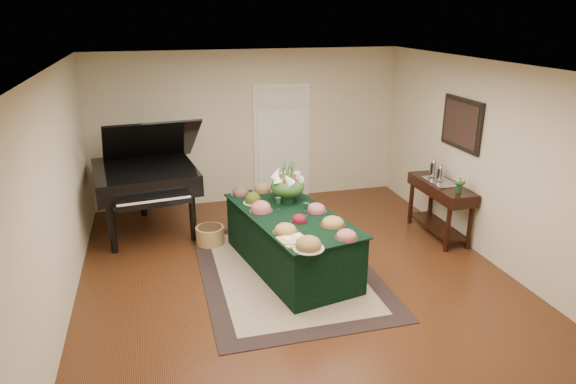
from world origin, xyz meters
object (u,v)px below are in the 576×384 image
object	(u,v)px
buffet_table	(290,241)
floral_centerpiece	(288,182)
grand_piano	(146,176)
mahogany_sideboard	(441,195)

from	to	relation	value
buffet_table	floral_centerpiece	distance (m)	0.82
floral_centerpiece	grand_piano	distance (m)	2.33
floral_centerpiece	buffet_table	bearing A→B (deg)	-100.06
buffet_table	floral_centerpiece	bearing A→B (deg)	79.94
buffet_table	floral_centerpiece	xyz separation A→B (m)	(0.08, 0.45, 0.68)
floral_centerpiece	grand_piano	xyz separation A→B (m)	(-1.91, 1.33, -0.16)
floral_centerpiece	grand_piano	world-z (taller)	grand_piano
buffet_table	mahogany_sideboard	distance (m)	2.54
floral_centerpiece	mahogany_sideboard	xyz separation A→B (m)	(2.41, -0.00, -0.41)
buffet_table	floral_centerpiece	size ratio (longest dim) A/B	4.91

